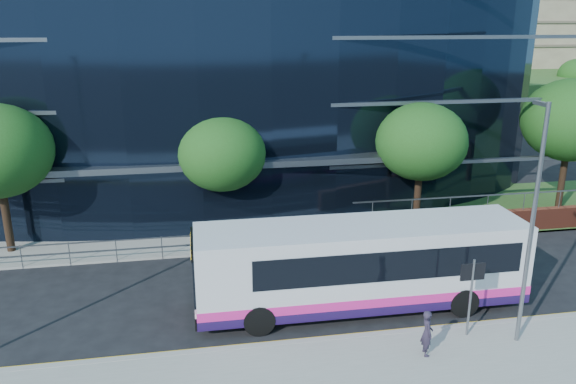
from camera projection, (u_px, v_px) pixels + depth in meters
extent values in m
plane|color=black|center=(327.00, 326.00, 19.99)|extent=(200.00, 200.00, 0.00)
cube|color=gray|center=(334.00, 339.00, 19.03)|extent=(80.00, 0.25, 0.16)
cube|color=gold|center=(333.00, 338.00, 19.24)|extent=(80.00, 0.08, 0.01)
cube|color=gold|center=(332.00, 336.00, 19.38)|extent=(80.00, 0.08, 0.01)
cube|color=gray|center=(166.00, 227.00, 29.33)|extent=(50.00, 8.00, 0.10)
cube|color=black|center=(193.00, 55.00, 39.52)|extent=(38.00, 16.00, 16.00)
cube|color=#595E66|center=(202.00, 165.00, 27.17)|extent=(22.00, 1.20, 0.30)
cube|color=slate|center=(115.00, 240.00, 24.94)|extent=(24.00, 0.05, 0.05)
cube|color=slate|center=(116.00, 250.00, 25.07)|extent=(24.00, 0.05, 0.05)
cylinder|color=slate|center=(116.00, 251.00, 25.09)|extent=(0.04, 0.04, 1.10)
cube|color=#2D511E|center=(456.00, 82.00, 77.37)|extent=(60.00, 42.00, 4.00)
cylinder|color=slate|center=(470.00, 298.00, 18.78)|extent=(0.08, 0.08, 2.80)
cube|color=black|center=(473.00, 272.00, 18.51)|extent=(0.85, 0.06, 0.60)
cylinder|color=black|center=(7.00, 219.00, 25.81)|extent=(0.36, 0.36, 3.30)
cylinder|color=black|center=(224.00, 208.00, 28.01)|extent=(0.36, 0.36, 2.86)
ellipsoid|color=#1C3C11|center=(222.00, 154.00, 27.18)|extent=(4.29, 4.29, 3.65)
cylinder|color=black|center=(417.00, 198.00, 29.16)|extent=(0.36, 0.36, 3.08)
ellipsoid|color=#1C3C11|center=(421.00, 142.00, 28.27)|extent=(4.62, 4.62, 3.93)
cylinder|color=black|center=(562.00, 181.00, 31.53)|extent=(0.36, 0.36, 3.52)
ellipsoid|color=#1C3C11|center=(571.00, 120.00, 30.51)|extent=(5.28, 5.28, 4.49)
cylinder|color=black|center=(454.00, 104.00, 61.14)|extent=(0.36, 0.36, 3.08)
ellipsoid|color=#1C3C11|center=(456.00, 76.00, 60.24)|extent=(4.62, 4.62, 3.93)
cylinder|color=black|center=(573.00, 99.00, 65.71)|extent=(0.36, 0.36, 2.86)
cylinder|color=slate|center=(532.00, 229.00, 17.69)|extent=(0.14, 0.14, 8.00)
cube|color=slate|center=(542.00, 104.00, 16.86)|extent=(0.15, 0.70, 0.12)
cube|color=silver|center=(361.00, 262.00, 20.78)|extent=(12.20, 2.83, 2.94)
cube|color=#211043|center=(360.00, 294.00, 21.17)|extent=(12.22, 2.88, 0.33)
cube|color=#E02086|center=(360.00, 286.00, 21.07)|extent=(12.22, 2.88, 0.33)
cube|color=black|center=(379.00, 251.00, 20.76)|extent=(9.76, 2.87, 1.11)
cube|color=black|center=(194.00, 271.00, 19.75)|extent=(0.09, 2.38, 1.72)
cube|color=black|center=(192.00, 244.00, 19.45)|extent=(0.11, 2.27, 0.44)
cube|color=yellow|center=(191.00, 241.00, 19.70)|extent=(0.05, 1.22, 0.24)
cube|color=black|center=(196.00, 309.00, 20.20)|extent=(0.11, 2.66, 0.27)
cylinder|color=black|center=(259.00, 320.00, 19.33)|extent=(1.11, 0.34, 1.11)
cylinder|color=black|center=(463.00, 302.00, 20.55)|extent=(1.11, 0.34, 1.11)
imported|color=#282131|center=(427.00, 333.00, 17.87)|extent=(0.43, 0.60, 1.55)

